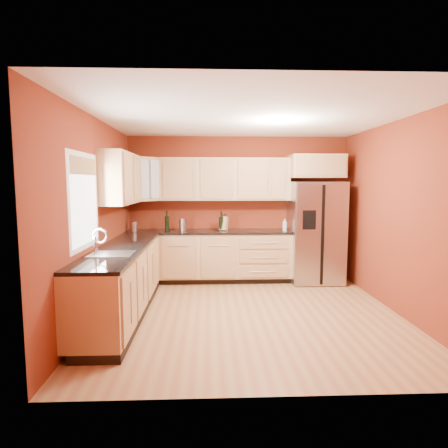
{
  "coord_description": "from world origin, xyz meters",
  "views": [
    {
      "loc": [
        -0.54,
        -4.89,
        1.76
      ],
      "look_at": [
        -0.31,
        0.9,
        1.12
      ],
      "focal_mm": 30.0,
      "sensor_mm": 36.0,
      "label": 1
    }
  ],
  "objects_px": {
    "refrigerator": "(315,232)",
    "canister_left": "(183,225)",
    "wine_bottle_a": "(167,221)",
    "soap_dispenser": "(285,225)",
    "knife_block": "(224,223)"
  },
  "relations": [
    {
      "from": "wine_bottle_a",
      "to": "canister_left",
      "type": "bearing_deg",
      "value": -7.27
    },
    {
      "from": "knife_block",
      "to": "soap_dispenser",
      "type": "bearing_deg",
      "value": 18.73
    },
    {
      "from": "refrigerator",
      "to": "canister_left",
      "type": "xyz_separation_m",
      "value": [
        -2.35,
        0.07,
        0.14
      ]
    },
    {
      "from": "canister_left",
      "to": "wine_bottle_a",
      "type": "relative_size",
      "value": 0.61
    },
    {
      "from": "wine_bottle_a",
      "to": "soap_dispenser",
      "type": "relative_size",
      "value": 1.68
    },
    {
      "from": "knife_block",
      "to": "wine_bottle_a",
      "type": "bearing_deg",
      "value": -157.66
    },
    {
      "from": "refrigerator",
      "to": "soap_dispenser",
      "type": "bearing_deg",
      "value": 179.74
    },
    {
      "from": "wine_bottle_a",
      "to": "soap_dispenser",
      "type": "distance_m",
      "value": 2.09
    },
    {
      "from": "canister_left",
      "to": "wine_bottle_a",
      "type": "height_order",
      "value": "wine_bottle_a"
    },
    {
      "from": "soap_dispenser",
      "to": "refrigerator",
      "type": "bearing_deg",
      "value": -0.26
    },
    {
      "from": "knife_block",
      "to": "soap_dispenser",
      "type": "distance_m",
      "value": 1.08
    },
    {
      "from": "refrigerator",
      "to": "knife_block",
      "type": "xyz_separation_m",
      "value": [
        -1.63,
        0.09,
        0.15
      ]
    },
    {
      "from": "soap_dispenser",
      "to": "knife_block",
      "type": "bearing_deg",
      "value": 175.35
    },
    {
      "from": "refrigerator",
      "to": "soap_dispenser",
      "type": "xyz_separation_m",
      "value": [
        -0.55,
        0.0,
        0.13
      ]
    },
    {
      "from": "canister_left",
      "to": "soap_dispenser",
      "type": "xyz_separation_m",
      "value": [
        1.8,
        -0.07,
        -0.0
      ]
    }
  ]
}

